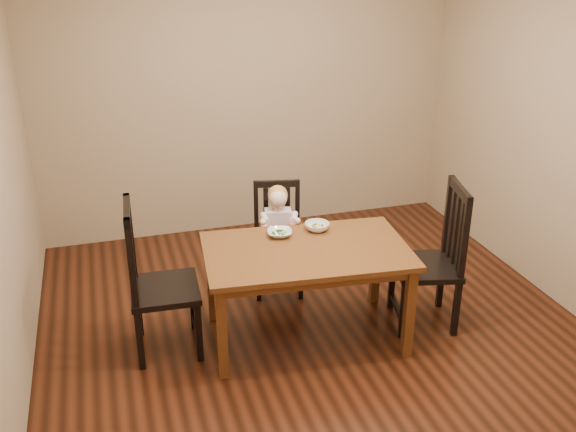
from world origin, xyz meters
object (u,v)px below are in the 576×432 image
object	(u,v)px
toddler	(278,229)
dining_table	(306,259)
chair_child	(278,240)
chair_left	(156,282)
bowl_peas	(280,233)
bowl_veg	(317,227)
chair_right	(434,259)

from	to	relation	value
toddler	dining_table	bearing A→B (deg)	102.62
chair_child	chair_left	world-z (taller)	chair_left
bowl_peas	bowl_veg	size ratio (longest dim) A/B	0.97
chair_right	bowl_veg	xyz separation A→B (m)	(-0.79, 0.35, 0.21)
chair_child	chair_right	bearing A→B (deg)	151.28
bowl_peas	bowl_veg	xyz separation A→B (m)	(0.29, 0.02, 0.01)
chair_right	bowl_veg	world-z (taller)	chair_right
dining_table	chair_child	bearing A→B (deg)	89.72
chair_right	chair_left	bearing A→B (deg)	97.19
chair_child	bowl_peas	world-z (taller)	chair_child
chair_child	bowl_veg	bearing A→B (deg)	121.55
chair_right	bowl_peas	bearing A→B (deg)	86.38
dining_table	chair_right	bearing A→B (deg)	-4.82
chair_left	toddler	size ratio (longest dim) A/B	2.34
chair_left	bowl_veg	distance (m)	1.23
bowl_veg	bowl_peas	bearing A→B (deg)	-176.67
dining_table	bowl_veg	distance (m)	0.34
bowl_veg	dining_table	bearing A→B (deg)	-122.26
chair_right	bowl_peas	world-z (taller)	chair_right
dining_table	bowl_peas	distance (m)	0.30
toddler	bowl_peas	bearing A→B (deg)	87.62
chair_right	chair_child	bearing A→B (deg)	62.73
toddler	bowl_peas	size ratio (longest dim) A/B	2.70
chair_right	toddler	xyz separation A→B (m)	(-0.97, 0.78, 0.03)
dining_table	chair_left	bearing A→B (deg)	172.14
bowl_peas	bowl_veg	world-z (taller)	bowl_veg
dining_table	toddler	distance (m)	0.71
toddler	bowl_peas	world-z (taller)	toddler
chair_child	bowl_peas	distance (m)	0.59
chair_child	bowl_peas	size ratio (longest dim) A/B	5.13
dining_table	toddler	xyz separation A→B (m)	(-0.01, 0.70, -0.07)
chair_child	bowl_veg	size ratio (longest dim) A/B	4.99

